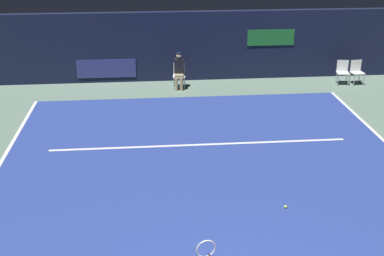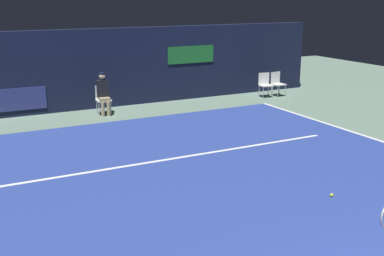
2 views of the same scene
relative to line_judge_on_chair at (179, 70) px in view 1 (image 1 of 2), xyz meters
name	(u,v)px [view 1 (image 1 of 2)]	position (x,y,z in m)	size (l,w,h in m)	color
ground_plane	(209,183)	(0.23, -7.11, -0.69)	(32.45, 32.45, 0.00)	slate
court_surface	(209,183)	(0.23, -7.11, -0.68)	(10.45, 12.19, 0.01)	navy
line_service	(200,145)	(0.23, -4.97, -0.67)	(8.15, 0.10, 0.01)	white
back_wall	(183,46)	(0.23, 1.09, 0.61)	(16.59, 0.33, 2.60)	#141933
line_judge_on_chair	(179,70)	(0.00, 0.00, 0.00)	(0.47, 0.56, 1.32)	white
courtside_chair_near	(357,71)	(6.66, -0.05, -0.18)	(0.47, 0.45, 0.88)	white
courtside_chair_far	(343,71)	(6.12, -0.01, -0.18)	(0.50, 0.48, 0.88)	white
tennis_ball	(286,207)	(1.74, -8.34, -0.64)	(0.07, 0.07, 0.07)	#CCE033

